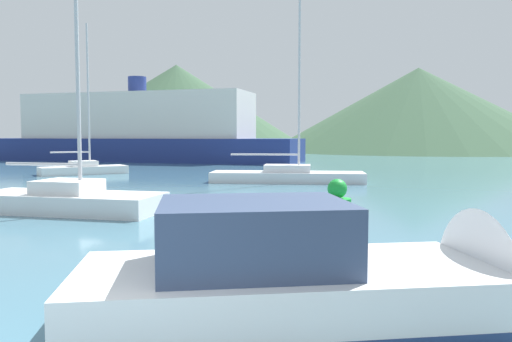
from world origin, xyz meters
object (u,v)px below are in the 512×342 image
at_px(motorboat_near, 332,284).
at_px(ferry_distant, 138,131).
at_px(sailboat_outer, 84,167).
at_px(sailboat_middle, 287,174).
at_px(buoy_marker, 337,198).
at_px(sailboat_inner, 68,198).

distance_m(motorboat_near, ferry_distant, 43.40).
height_order(motorboat_near, sailboat_outer, sailboat_outer).
height_order(sailboat_middle, ferry_distant, sailboat_middle).
bearing_deg(sailboat_middle, ferry_distant, 125.99).
distance_m(sailboat_middle, ferry_distant, 25.77).
height_order(sailboat_outer, ferry_distant, sailboat_outer).
distance_m(sailboat_middle, buoy_marker, 9.95).
distance_m(motorboat_near, buoy_marker, 9.63).
relative_size(motorboat_near, ferry_distant, 0.20).
xyz_separation_m(motorboat_near, buoy_marker, (0.96, 9.58, -0.06)).
bearing_deg(sailboat_inner, buoy_marker, 14.96).
relative_size(motorboat_near, sailboat_inner, 0.65).
xyz_separation_m(sailboat_middle, buoy_marker, (1.64, -9.81, 0.03)).
distance_m(motorboat_near, sailboat_middle, 19.40).
bearing_deg(sailboat_outer, sailboat_middle, -56.10).
xyz_separation_m(sailboat_inner, ferry_distant, (-7.60, 31.84, 2.38)).
relative_size(sailboat_inner, ferry_distant, 0.31).
bearing_deg(buoy_marker, sailboat_outer, 134.95).
distance_m(motorboat_near, sailboat_outer, 27.56).
bearing_deg(sailboat_outer, motorboat_near, -96.86).
relative_size(motorboat_near, sailboat_middle, 0.62).
relative_size(sailboat_outer, ferry_distant, 0.29).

